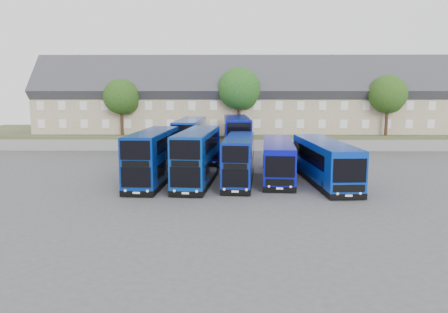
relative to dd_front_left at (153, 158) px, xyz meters
The scene contains 15 objects.
ground 7.15m from the dd_front_left, 27.24° to the right, with size 120.00×120.00×0.00m, color #46464B.
retaining_wall 21.79m from the dd_front_left, 73.86° to the left, with size 70.00×0.40×1.50m, color slate.
earth_bank 31.50m from the dd_front_left, 78.93° to the left, with size 80.00×20.00×2.00m, color #444A2A.
terrace_row 28.71m from the dd_front_left, 71.41° to the left, with size 60.00×10.40×11.20m.
dd_front_left is the anchor object (origin of this frame).
dd_front_mid 3.88m from the dd_front_left, ahead, with size 3.68×11.66×4.56m.
dd_front_right 7.51m from the dd_front_left, ahead, with size 3.16×10.33×4.04m.
dd_rear_left 13.29m from the dd_front_left, 80.82° to the left, with size 3.20×11.92×4.70m.
dd_rear_right 15.74m from the dd_front_left, 61.36° to the left, with size 3.09×12.45×4.93m.
coach_east_a 11.36m from the dd_front_left, 11.11° to the left, with size 3.70×12.73×3.43m.
coach_east_b 15.00m from the dd_front_left, ahead, with size 3.59×13.43×3.64m.
tree_west 23.83m from the dd_front_left, 109.56° to the left, with size 4.80×4.80×7.65m.
tree_mid 24.64m from the dd_front_left, 69.99° to the left, with size 5.76×5.76×9.18m.
tree_east 36.12m from the dd_front_left, 37.95° to the left, with size 5.12×5.12×8.16m.
tree_far 45.16m from the dd_front_left, 40.29° to the left, with size 5.44×5.44×8.67m.
Camera 1 is at (0.51, -34.45, 7.95)m, focal length 35.00 mm.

